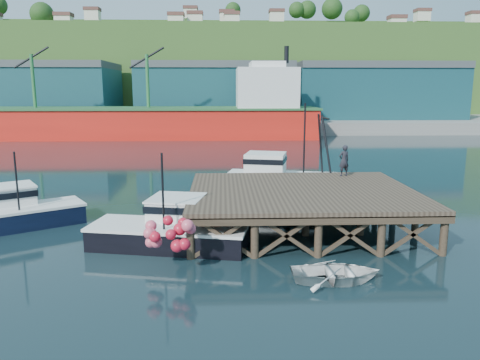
{
  "coord_description": "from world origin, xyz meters",
  "views": [
    {
      "loc": [
        1.25,
        -24.53,
        7.43
      ],
      "look_at": [
        2.25,
        2.0,
        2.25
      ],
      "focal_mm": 35.0,
      "sensor_mm": 36.0,
      "label": 1
    }
  ],
  "objects_px": {
    "trawler": "(294,180)",
    "dinghy": "(336,273)",
    "boat_navy": "(16,211)",
    "dockworker": "(344,161)",
    "boat_black": "(171,228)"
  },
  "relations": [
    {
      "from": "dinghy",
      "to": "dockworker",
      "type": "distance_m",
      "value": 11.87
    },
    {
      "from": "dinghy",
      "to": "boat_black",
      "type": "bearing_deg",
      "value": 56.46
    },
    {
      "from": "boat_navy",
      "to": "boat_black",
      "type": "relative_size",
      "value": 0.89
    },
    {
      "from": "boat_navy",
      "to": "boat_black",
      "type": "height_order",
      "value": "boat_black"
    },
    {
      "from": "dinghy",
      "to": "trawler",
      "type": "bearing_deg",
      "value": -1.38
    },
    {
      "from": "boat_black",
      "to": "dockworker",
      "type": "distance_m",
      "value": 12.12
    },
    {
      "from": "boat_navy",
      "to": "dinghy",
      "type": "height_order",
      "value": "boat_navy"
    },
    {
      "from": "boat_navy",
      "to": "dockworker",
      "type": "distance_m",
      "value": 19.17
    },
    {
      "from": "trawler",
      "to": "dinghy",
      "type": "relative_size",
      "value": 2.94
    },
    {
      "from": "trawler",
      "to": "dockworker",
      "type": "relative_size",
      "value": 5.34
    },
    {
      "from": "boat_navy",
      "to": "trawler",
      "type": "height_order",
      "value": "trawler"
    },
    {
      "from": "boat_black",
      "to": "dockworker",
      "type": "bearing_deg",
      "value": 44.05
    },
    {
      "from": "dockworker",
      "to": "boat_navy",
      "type": "bearing_deg",
      "value": -8.97
    },
    {
      "from": "boat_navy",
      "to": "dinghy",
      "type": "bearing_deg",
      "value": -59.69
    },
    {
      "from": "trawler",
      "to": "dinghy",
      "type": "distance_m",
      "value": 13.96
    }
  ]
}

